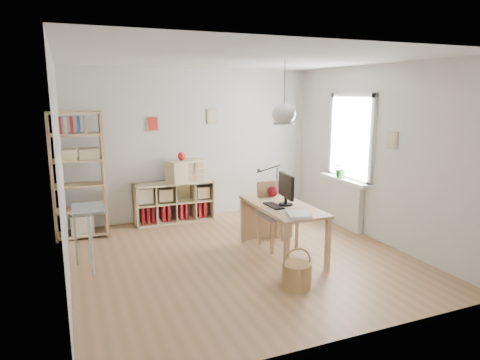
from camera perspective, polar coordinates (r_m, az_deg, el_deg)
name	(u,v)px	position (r m, az deg, el deg)	size (l,w,h in m)	color
ground	(242,257)	(6.12, 0.20, -10.27)	(4.50, 4.50, 0.00)	#AA7955
room_shell	(284,114)	(5.79, 5.89, 8.76)	(4.50, 4.50, 4.50)	silver
window_unit	(352,137)	(7.36, 14.65, 5.52)	(0.07, 1.16, 1.46)	white
radiator	(346,205)	(7.54, 13.99, -3.21)	(0.10, 0.80, 0.80)	white
windowsill	(345,180)	(7.41, 13.84, -0.03)	(0.22, 1.20, 0.06)	white
desk	(282,211)	(6.01, 5.62, -4.15)	(0.70, 1.50, 0.75)	tan
cube_shelf	(173,205)	(7.78, -8.92, -3.31)	(1.40, 0.38, 0.72)	#CAB385
tall_bookshelf	(77,170)	(7.15, -20.86, 1.23)	(0.80, 0.38, 2.00)	tan
side_table	(84,221)	(5.83, -20.12, -5.19)	(0.40, 0.55, 0.85)	gray
chair	(276,210)	(6.41, 4.81, -4.03)	(0.49, 0.49, 0.98)	gray
wicker_basket	(297,274)	(5.25, 7.56, -12.33)	(0.36, 0.35, 0.49)	tan
storage_chest	(274,221)	(7.11, 4.57, -5.51)	(0.75, 0.79, 0.59)	silver
monitor	(286,188)	(5.92, 6.16, -1.02)	(0.20, 0.50, 0.43)	black
keyboard	(274,206)	(5.88, 4.50, -3.43)	(0.14, 0.38, 0.02)	black
task_lamp	(267,176)	(6.48, 3.64, 0.52)	(0.40, 0.15, 0.42)	black
yarn_ball	(273,192)	(6.40, 4.37, -1.55)	(0.16, 0.16, 0.16)	#480911
paper_tray	(298,214)	(5.48, 7.78, -4.56)	(0.27, 0.33, 0.03)	white
drawer_chest	(186,171)	(7.67, -7.23, 1.21)	(0.67, 0.31, 0.38)	#CAB385
red_vase	(181,156)	(7.61, -7.82, 3.17)	(0.13, 0.13, 0.16)	maroon
potted_plant	(341,168)	(7.45, 13.34, 1.51)	(0.28, 0.25, 0.32)	#285E23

